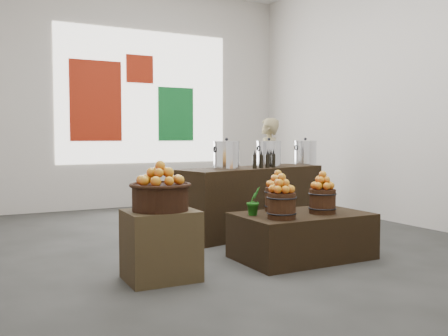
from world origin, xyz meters
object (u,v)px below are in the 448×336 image
display_table (302,236)px  stock_pot_left (227,156)px  stock_pot_center (269,154)px  wicker_basket (160,198)px  stock_pot_right (305,153)px  crate (161,245)px  shopper (267,166)px  counter (251,200)px

display_table → stock_pot_left: 1.58m
stock_pot_left → stock_pot_center: same height
wicker_basket → display_table: 1.67m
stock_pot_center → stock_pot_right: bearing=13.5°
crate → shopper: shopper is taller
counter → stock_pot_left: 0.74m
stock_pot_left → shopper: 2.12m
display_table → stock_pot_left: size_ratio=4.17×
crate → counter: 2.38m
shopper → counter: bearing=9.3°
display_table → counter: bearing=80.5°
crate → stock_pot_right: (2.92, 1.77, 0.72)m
crate → wicker_basket: (0.00, 0.00, 0.42)m
wicker_basket → counter: (1.84, 1.51, -0.30)m
display_table → shopper: bearing=64.1°
wicker_basket → stock_pot_center: (2.17, 1.59, 0.30)m
crate → display_table: size_ratio=0.45×
stock_pot_left → shopper: size_ratio=0.21×
stock_pot_right → counter: bearing=-166.5°
display_table → stock_pot_right: stock_pot_right is taller
wicker_basket → display_table: bearing=1.9°
wicker_basket → display_table: wicker_basket is taller
crate → shopper: bearing=43.9°
wicker_basket → stock_pot_left: (1.42, 1.41, 0.30)m
wicker_basket → stock_pot_left: stock_pot_left is taller
display_table → stock_pot_left: bearing=97.6°
crate → counter: bearing=39.3°
stock_pot_left → stock_pot_center: (0.75, 0.18, 0.00)m
display_table → wicker_basket: bearing=-177.8°
stock_pot_left → stock_pot_center: bearing=13.5°
crate → wicker_basket: size_ratio=1.25×
stock_pot_center → wicker_basket: bearing=-143.8°
stock_pot_left → stock_pot_right: size_ratio=1.00×
crate → stock_pot_center: size_ratio=1.89×
wicker_basket → shopper: size_ratio=0.31×
crate → wicker_basket: bearing=0.0°
counter → display_table: bearing=-113.2°
stock_pot_left → wicker_basket: bearing=-135.2°
stock_pot_left → stock_pot_center: size_ratio=1.00×
counter → stock_pot_right: size_ratio=6.47×
display_table → stock_pot_left: (-0.17, 1.35, 0.80)m
counter → stock_pot_left: (-0.42, -0.10, 0.60)m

